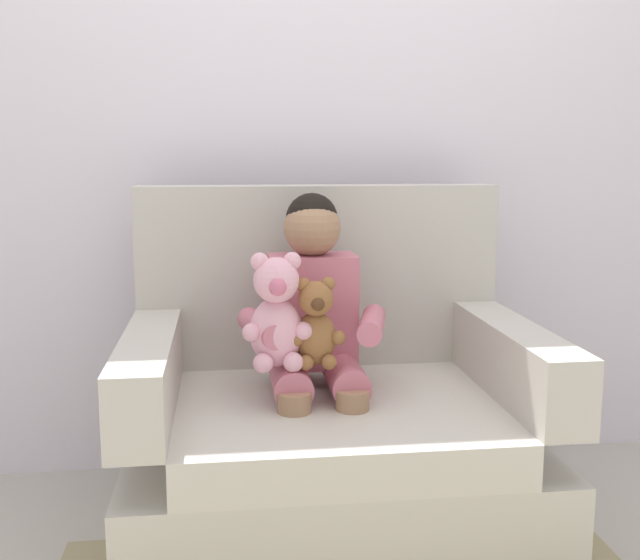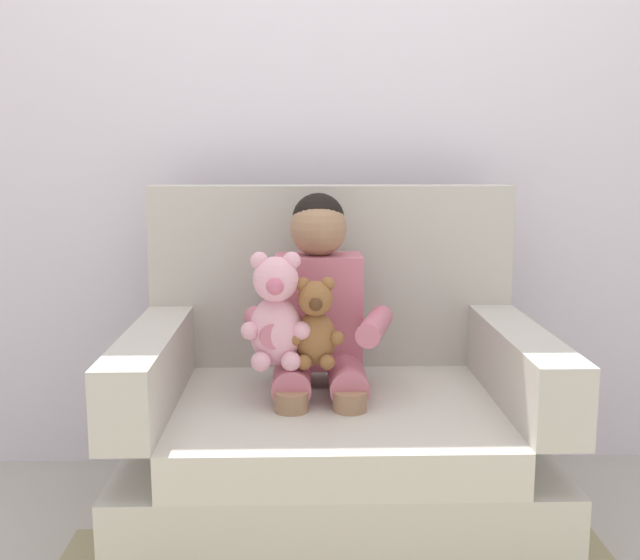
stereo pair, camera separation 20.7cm
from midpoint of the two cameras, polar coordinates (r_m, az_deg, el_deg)
The scene contains 6 objects.
ground_plane at distance 2.38m, azimuth 3.78°, elevation -18.95°, with size 8.00×8.00×0.00m, color #ADA89E.
back_wall at distance 2.74m, azimuth 2.84°, elevation 12.98°, with size 6.00×0.10×2.60m, color silver.
armchair at distance 2.29m, azimuth 3.76°, elevation -11.22°, with size 1.18×0.88×1.03m.
seated_child at distance 2.21m, azimuth 2.60°, elevation -3.06°, with size 0.45×0.39×0.82m.
plush_pink at distance 2.07m, azimuth -0.50°, elevation -2.59°, with size 0.19×0.16×0.32m.
plush_brown at distance 2.08m, azimuth 2.50°, elevation -3.46°, with size 0.15×0.12×0.25m.
Camera 2 is at (-0.10, -2.09, 1.14)m, focal length 42.23 mm.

